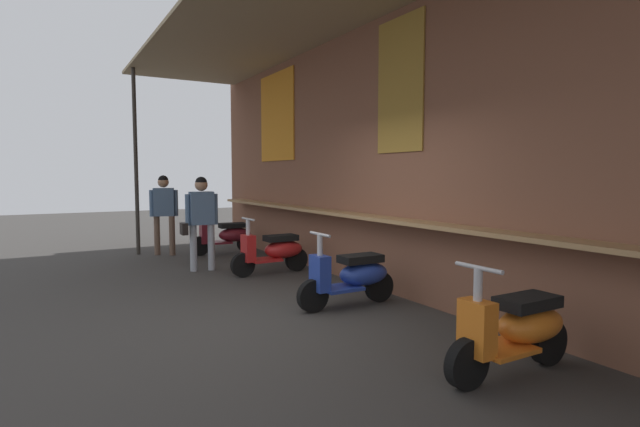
% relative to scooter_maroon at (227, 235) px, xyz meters
% --- Properties ---
extents(ground_plane, '(37.93, 37.93, 0.00)m').
position_rel_scooter_maroon_xyz_m(ground_plane, '(4.82, -1.08, -0.39)').
color(ground_plane, '#383533').
extents(market_stall_facade, '(13.55, 2.82, 3.96)m').
position_rel_scooter_maroon_xyz_m(market_stall_facade, '(4.82, 0.75, 1.83)').
color(market_stall_facade, brown).
rests_on(market_stall_facade, ground_plane).
extents(scooter_maroon, '(0.49, 1.40, 0.97)m').
position_rel_scooter_maroon_xyz_m(scooter_maroon, '(0.00, 0.00, 0.00)').
color(scooter_maroon, maroon).
rests_on(scooter_maroon, ground_plane).
extents(scooter_red, '(0.46, 1.40, 0.97)m').
position_rel_scooter_maroon_xyz_m(scooter_red, '(2.41, 0.00, 0.00)').
color(scooter_red, red).
rests_on(scooter_red, ground_plane).
extents(scooter_blue, '(0.46, 1.40, 0.97)m').
position_rel_scooter_maroon_xyz_m(scooter_blue, '(4.79, 0.00, 0.00)').
color(scooter_blue, '#233D9E').
rests_on(scooter_blue, ground_plane).
extents(scooter_orange, '(0.46, 1.40, 0.97)m').
position_rel_scooter_maroon_xyz_m(scooter_orange, '(7.26, 0.00, 0.00)').
color(scooter_orange, orange).
rests_on(scooter_orange, ground_plane).
extents(shopper_with_handbag, '(0.27, 0.65, 1.64)m').
position_rel_scooter_maroon_xyz_m(shopper_with_handbag, '(1.55, -1.01, 0.61)').
color(shopper_with_handbag, '#999EA8').
rests_on(shopper_with_handbag, ground_plane).
extents(shopper_browsing, '(0.31, 0.55, 1.66)m').
position_rel_scooter_maroon_xyz_m(shopper_browsing, '(-0.48, -1.19, 0.64)').
color(shopper_browsing, brown).
rests_on(shopper_browsing, ground_plane).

